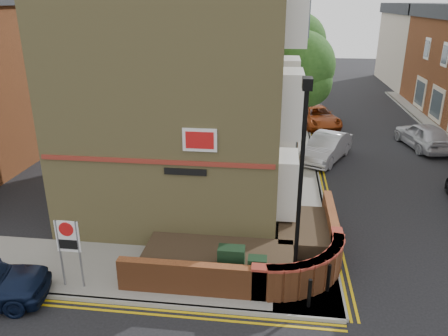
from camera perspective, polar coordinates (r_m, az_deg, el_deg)
ground at (r=12.92m, az=1.66°, el=-18.44°), size 120.00×120.00×0.00m
pavement_corner at (r=14.72m, az=-11.79°, el=-13.12°), size 13.00×3.00×0.12m
pavement_main at (r=27.21m, az=9.20°, el=3.31°), size 2.00×32.00×0.12m
kerb_side at (r=13.58m, az=-13.85°, el=-16.57°), size 13.00×0.15×0.12m
kerb_main_near at (r=27.27m, az=11.30°, el=3.21°), size 0.15×32.00×0.12m
yellow_lines_side at (r=13.43m, az=-14.22°, el=-17.38°), size 13.00×0.28×0.01m
yellow_lines_main at (r=27.31m, az=11.82°, el=3.08°), size 0.28×32.00×0.01m
corner_building at (r=18.43m, az=-4.71°, el=14.77°), size 8.95×10.40×13.60m
garden_wall at (r=14.93m, az=2.63°, el=-12.37°), size 6.80×6.00×1.20m
lamppost at (r=12.17m, az=9.91°, el=-2.88°), size 0.25×0.50×6.30m
utility_cabinet_large at (r=13.56m, az=0.95°, el=-12.52°), size 0.80×0.45×1.20m
utility_cabinet_small at (r=13.29m, az=4.33°, el=-13.62°), size 0.55×0.40×1.10m
bollard_near at (r=12.90m, az=11.09°, el=-15.76°), size 0.11×0.11×0.90m
bollard_far at (r=13.61m, az=13.49°, el=-13.79°), size 0.11×0.11×0.90m
zone_sign at (r=13.67m, az=-19.67°, el=-9.06°), size 0.72×0.07×2.20m
far_terrace_cream at (r=50.00m, az=23.77°, el=14.55°), size 5.40×12.40×8.00m
tree_near at (r=24.26m, az=9.96°, el=12.40°), size 3.64×3.65×6.70m
tree_mid at (r=32.14m, az=9.48°, el=15.37°), size 4.03×4.03×7.42m
tree_far at (r=40.13m, az=9.11°, el=16.06°), size 3.81×3.81×7.00m
traffic_light_assembly at (r=35.39m, az=9.76°, el=11.90°), size 0.20×0.16×4.20m
silver_car_near at (r=24.43m, az=13.21°, el=2.63°), size 3.29×4.70×1.47m
red_car_main at (r=31.12m, az=12.04°, el=6.58°), size 3.48×5.41×1.39m
silver_car_far at (r=28.36m, az=24.62°, el=3.88°), size 2.67×4.81×1.55m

